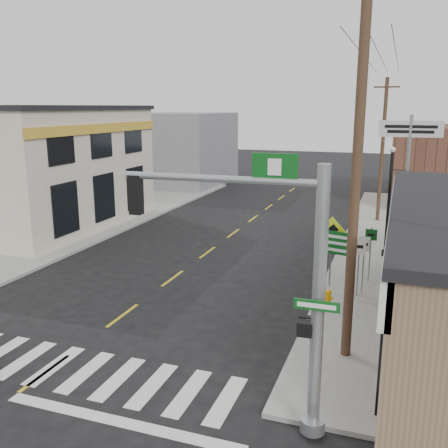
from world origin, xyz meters
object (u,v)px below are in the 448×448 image
(lamp_post, at_px, (391,194))
(dance_center_sign, at_px, (409,147))
(fire_hydrant, at_px, (328,298))
(utility_pole_near, at_px, (357,167))
(traffic_signal_pole, at_px, (285,272))
(guide_sign, at_px, (337,249))
(utility_pole_far, at_px, (382,149))

(lamp_post, distance_m, dance_center_sign, 3.59)
(fire_hydrant, height_order, utility_pole_near, utility_pole_near)
(traffic_signal_pole, relative_size, guide_sign, 2.41)
(dance_center_sign, bearing_deg, utility_pole_near, -95.21)
(dance_center_sign, bearing_deg, guide_sign, -105.16)
(dance_center_sign, distance_m, utility_pole_near, 13.39)
(traffic_signal_pole, bearing_deg, lamp_post, 81.60)
(dance_center_sign, bearing_deg, utility_pole_far, 107.35)
(fire_hydrant, bearing_deg, utility_pole_near, -73.58)
(utility_pole_far, bearing_deg, dance_center_sign, -66.35)
(utility_pole_near, bearing_deg, utility_pole_far, 97.62)
(guide_sign, distance_m, dance_center_sign, 9.16)
(fire_hydrant, xyz_separation_m, lamp_post, (1.69, 7.20, 2.58))
(guide_sign, bearing_deg, traffic_signal_pole, -76.78)
(guide_sign, height_order, lamp_post, lamp_post)
(lamp_post, height_order, utility_pole_near, utility_pole_near)
(utility_pole_far, bearing_deg, traffic_signal_pole, -85.42)
(fire_hydrant, bearing_deg, lamp_post, 76.76)
(utility_pole_near, bearing_deg, lamp_post, 93.42)
(guide_sign, height_order, dance_center_sign, dance_center_sign)
(guide_sign, xyz_separation_m, dance_center_sign, (2.37, 8.23, 3.26))
(utility_pole_near, xyz_separation_m, utility_pole_far, (0.00, 18.14, -0.95))
(guide_sign, height_order, utility_pole_near, utility_pole_near)
(utility_pole_near, bearing_deg, guide_sign, 108.13)
(guide_sign, height_order, utility_pole_far, utility_pole_far)
(traffic_signal_pole, distance_m, dance_center_sign, 17.28)
(lamp_post, bearing_deg, traffic_signal_pole, -121.59)
(traffic_signal_pole, relative_size, fire_hydrant, 8.64)
(fire_hydrant, relative_size, utility_pole_far, 0.08)
(guide_sign, distance_m, lamp_post, 5.70)
(dance_center_sign, height_order, utility_pole_near, utility_pole_near)
(guide_sign, xyz_separation_m, fire_hydrant, (0.01, -1.92, -1.24))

